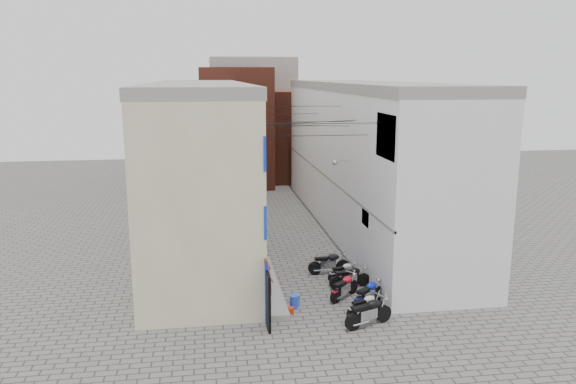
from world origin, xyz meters
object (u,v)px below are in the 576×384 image
water_jug_near (294,302)px  water_jug_far (296,300)px  motorcycle_a (369,311)px  motorcycle_f (344,271)px  motorcycle_e (350,276)px  person_b (263,253)px  motorcycle_g (329,262)px  motorcycle_d (345,286)px  person_a (268,285)px  motorcycle_c (369,292)px  red_crate (289,310)px  motorcycle_b (365,304)px

water_jug_near → water_jug_far: bearing=54.6°
water_jug_near → motorcycle_a: bearing=-39.8°
motorcycle_f → motorcycle_e: bearing=-16.9°
person_b → motorcycle_g: bearing=-83.9°
motorcycle_d → water_jug_far: 2.26m
motorcycle_d → motorcycle_f: size_ratio=1.16×
motorcycle_g → water_jug_far: 4.20m
motorcycle_g → person_a: (-3.40, -3.99, 0.57)m
motorcycle_c → person_b: size_ratio=1.38×
water_jug_near → red_crate: bearing=-119.7°
motorcycle_f → motorcycle_g: size_ratio=0.82×
motorcycle_a → motorcycle_f: size_ratio=1.27×
motorcycle_f → person_a: bearing=-72.3°
motorcycle_d → water_jug_far: bearing=-119.3°
motorcycle_e → person_b: bearing=-133.5°
motorcycle_c → motorcycle_e: (-0.24, 2.09, -0.04)m
motorcycle_c → motorcycle_f: bearing=144.5°
motorcycle_e → motorcycle_f: motorcycle_e is taller
motorcycle_b → motorcycle_c: bearing=135.0°
water_jug_far → red_crate: water_jug_far is taller
motorcycle_a → motorcycle_e: (0.29, 3.92, -0.06)m
motorcycle_b → person_a: (-3.75, 1.04, 0.65)m
motorcycle_a → motorcycle_f: 4.86m
motorcycle_d → motorcycle_f: 2.11m
person_b → person_a: bearing=-167.2°
person_a → water_jug_far: size_ratio=3.76×
motorcycle_b → motorcycle_d: size_ratio=0.91×
water_jug_near → motorcycle_f: bearing=44.3°
motorcycle_f → water_jug_far: motorcycle_f is taller
motorcycle_f → water_jug_near: size_ratio=3.20×
motorcycle_e → water_jug_near: motorcycle_e is taller
red_crate → motorcycle_d: bearing=24.5°
motorcycle_a → water_jug_near: 3.34m
motorcycle_e → water_jug_far: (-2.71, -1.61, -0.32)m
motorcycle_b → person_b: 6.60m
motorcycle_d → person_b: size_ratio=1.30×
water_jug_far → person_a: bearing=-160.8°
motorcycle_g → water_jug_near: size_ratio=3.90×
person_b → motorcycle_c: bearing=-123.5°
motorcycle_f → red_crate: (-3.08, -3.24, -0.37)m
motorcycle_a → person_b: 7.27m
motorcycle_e → motorcycle_b: bearing=-12.1°
motorcycle_e → water_jug_near: 3.37m
motorcycle_f → red_crate: 4.48m
red_crate → motorcycle_a: bearing=-29.6°
motorcycle_d → motorcycle_f: motorcycle_d is taller
person_a → water_jug_far: bearing=-72.4°
motorcycle_a → water_jug_near: bearing=-151.1°
motorcycle_g → person_b: person_b is taller
motorcycle_b → motorcycle_f: size_ratio=1.06×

